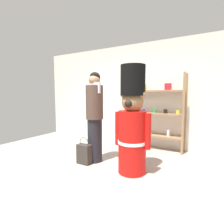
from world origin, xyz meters
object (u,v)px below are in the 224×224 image
teddy_bear_guard (132,123)px  person_shopper (95,115)px  merchandise_shelf (154,112)px  shopping_bag (84,154)px

teddy_bear_guard → person_shopper: bearing=173.1°
person_shopper → teddy_bear_guard: bearing=-6.9°
teddy_bear_guard → merchandise_shelf: bearing=93.2°
merchandise_shelf → shopping_bag: 1.96m
teddy_bear_guard → shopping_bag: (-0.93, -0.11, -0.64)m
merchandise_shelf → person_shopper: merchandise_shelf is taller
teddy_bear_guard → shopping_bag: size_ratio=3.48×
merchandise_shelf → person_shopper: bearing=-118.1°
teddy_bear_guard → person_shopper: size_ratio=1.03×
teddy_bear_guard → person_shopper: 0.85m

